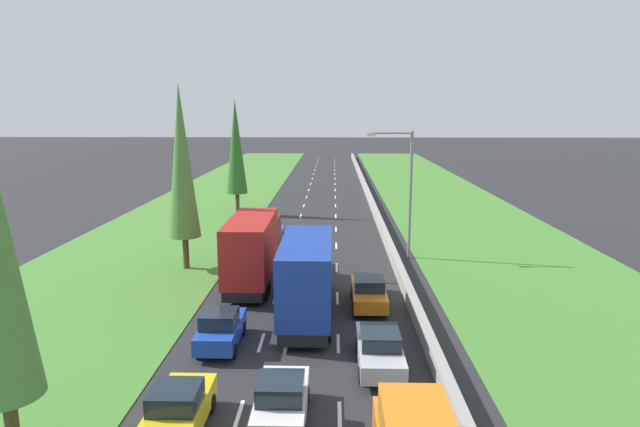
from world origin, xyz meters
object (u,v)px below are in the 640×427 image
at_px(yellow_hatchback_left_lane, 178,409).
at_px(poplar_tree_third, 236,147).
at_px(orange_sedan_right_lane, 369,292).
at_px(street_light_mast, 406,185).
at_px(blue_box_truck_centre_lane, 307,275).
at_px(blue_hatchback_left_lane_fifth, 271,233).
at_px(poplar_tree_second, 182,162).
at_px(white_hatchback_centre_lane, 282,400).
at_px(silver_sedan_right_lane, 380,348).
at_px(red_box_truck_left_lane, 253,248).
at_px(blue_hatchback_left_lane, 221,329).

relative_size(yellow_hatchback_left_lane, poplar_tree_third, 0.34).
xyz_separation_m(orange_sedan_right_lane, street_light_mast, (3.12, 9.79, 4.42)).
height_order(blue_box_truck_centre_lane, blue_hatchback_left_lane_fifth, blue_box_truck_centre_lane).
relative_size(poplar_tree_second, poplar_tree_third, 1.06).
distance_m(white_hatchback_centre_lane, poplar_tree_third, 38.38).
height_order(silver_sedan_right_lane, blue_hatchback_left_lane_fifth, blue_hatchback_left_lane_fifth).
relative_size(white_hatchback_centre_lane, orange_sedan_right_lane, 0.87).
xyz_separation_m(yellow_hatchback_left_lane, white_hatchback_centre_lane, (3.30, 0.63, 0.00)).
bearing_deg(poplar_tree_third, poplar_tree_second, -90.34).
height_order(silver_sedan_right_lane, poplar_tree_third, poplar_tree_third).
bearing_deg(street_light_mast, orange_sedan_right_lane, -107.67).
bearing_deg(poplar_tree_second, blue_box_truck_centre_lane, -44.31).
xyz_separation_m(red_box_truck_left_lane, poplar_tree_second, (-4.94, 2.84, 4.92)).
xyz_separation_m(white_hatchback_centre_lane, orange_sedan_right_lane, (3.63, 11.22, -0.02)).
relative_size(silver_sedan_right_lane, orange_sedan_right_lane, 1.00).
distance_m(white_hatchback_centre_lane, blue_hatchback_left_lane_fifth, 25.31).
height_order(red_box_truck_left_lane, poplar_tree_third, poplar_tree_third).
height_order(red_box_truck_left_lane, blue_hatchback_left_lane_fifth, red_box_truck_left_lane).
xyz_separation_m(blue_box_truck_centre_lane, red_box_truck_left_lane, (-3.53, 5.43, 0.00)).
distance_m(yellow_hatchback_left_lane, street_light_mast, 24.25).
bearing_deg(poplar_tree_second, poplar_tree_third, 89.66).
bearing_deg(silver_sedan_right_lane, red_box_truck_left_lane, 121.53).
bearing_deg(poplar_tree_third, red_box_truck_left_lane, -77.56).
xyz_separation_m(yellow_hatchback_left_lane, orange_sedan_right_lane, (6.93, 11.84, -0.02)).
bearing_deg(blue_hatchback_left_lane_fifth, yellow_hatchback_left_lane, -90.28).
height_order(yellow_hatchback_left_lane, silver_sedan_right_lane, yellow_hatchback_left_lane).
bearing_deg(blue_hatchback_left_lane_fifth, blue_hatchback_left_lane, -90.32).
bearing_deg(poplar_tree_third, silver_sedan_right_lane, -70.61).
bearing_deg(orange_sedan_right_lane, blue_hatchback_left_lane_fifth, 116.09).
bearing_deg(white_hatchback_centre_lane, red_box_truck_left_lane, 101.63).
xyz_separation_m(white_hatchback_centre_lane, poplar_tree_third, (-7.95, 37.07, 5.94)).
xyz_separation_m(red_box_truck_left_lane, street_light_mast, (9.87, 5.84, 3.05)).
height_order(white_hatchback_centre_lane, orange_sedan_right_lane, white_hatchback_centre_lane).
distance_m(blue_hatchback_left_lane, blue_box_truck_centre_lane, 5.43).
relative_size(blue_hatchback_left_lane, blue_box_truck_centre_lane, 0.41).
bearing_deg(blue_hatchback_left_lane_fifth, red_box_truck_left_lane, -89.71).
relative_size(yellow_hatchback_left_lane, red_box_truck_left_lane, 0.41).
bearing_deg(blue_hatchback_left_lane, white_hatchback_centre_lane, -61.31).
bearing_deg(poplar_tree_third, white_hatchback_centre_lane, -77.89).
distance_m(white_hatchback_centre_lane, red_box_truck_left_lane, 15.55).
height_order(blue_box_truck_centre_lane, poplar_tree_second, poplar_tree_second).
relative_size(yellow_hatchback_left_lane, orange_sedan_right_lane, 0.87).
xyz_separation_m(red_box_truck_left_lane, poplar_tree_third, (-4.83, 21.90, 4.59)).
xyz_separation_m(yellow_hatchback_left_lane, silver_sedan_right_lane, (6.92, 4.80, -0.02)).
relative_size(yellow_hatchback_left_lane, silver_sedan_right_lane, 0.87).
height_order(orange_sedan_right_lane, street_light_mast, street_light_mast).
relative_size(blue_hatchback_left_lane, orange_sedan_right_lane, 0.87).
xyz_separation_m(blue_hatchback_left_lane, poplar_tree_second, (-4.78, 12.02, 6.26)).
bearing_deg(blue_hatchback_left_lane_fifth, white_hatchback_centre_lane, -82.80).
distance_m(white_hatchback_centre_lane, orange_sedan_right_lane, 11.79).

